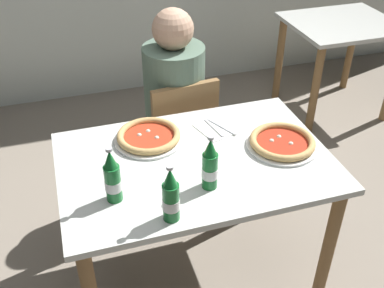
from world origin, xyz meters
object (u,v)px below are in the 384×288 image
Objects in this scene: dining_table_main at (195,179)px; beer_bottle_left at (113,178)px; dining_table_background at (340,42)px; diner_seated at (175,114)px; pizza_margherita_near at (149,137)px; pizza_marinara_far at (282,142)px; beer_bottle_right at (171,197)px; beer_bottle_center at (209,166)px; napkin_with_cutlery at (218,128)px; chair_behind_table at (179,133)px.

beer_bottle_left reaches higher than dining_table_main.
dining_table_main and dining_table_background have the same top height.
dining_table_main is at bearing -97.38° from diner_seated.
beer_bottle_left is at bearing -121.39° from pizza_margherita_near.
dining_table_background is 1.78m from pizza_marinara_far.
diner_seated is 3.69× the size of pizza_marinara_far.
beer_bottle_right is at bearing -42.38° from beer_bottle_left.
beer_bottle_left reaches higher than pizza_margherita_near.
beer_bottle_right is (-1.78, -1.63, 0.26)m from dining_table_background.
napkin_with_cutlery is (0.19, 0.40, -0.10)m from beer_bottle_center.
diner_seated is at bearing 61.26° from pizza_margherita_near.
pizza_marinara_far is 0.46m from beer_bottle_center.
napkin_with_cutlery is at bearing 48.98° from dining_table_main.
pizza_marinara_far is 0.81m from beer_bottle_left.
pizza_margherita_near is 1.31× the size of beer_bottle_left.
diner_seated is (0.09, 0.66, -0.05)m from dining_table_main.
beer_bottle_center reaches higher than chair_behind_table.
pizza_marinara_far is 1.33× the size of beer_bottle_center.
pizza_marinara_far is 0.33m from napkin_with_cutlery.
dining_table_background is (1.50, 0.65, 0.01)m from diner_seated.
beer_bottle_left is at bearing -119.93° from diner_seated.
dining_table_background is 2.46m from beer_bottle_left.
pizza_marinara_far is (-1.17, -1.33, 0.18)m from dining_table_background.
napkin_with_cutlery is (0.34, 0.00, -0.02)m from pizza_margherita_near.
beer_bottle_right is (-0.03, -0.53, 0.08)m from pizza_margherita_near.
diner_seated is 3.73× the size of pizza_margherita_near.
beer_bottle_right reaches higher than pizza_marinara_far.
beer_bottle_left is (-0.79, -0.13, 0.08)m from pizza_marinara_far.
beer_bottle_right reaches higher than napkin_with_cutlery.
beer_bottle_right is (0.19, -0.17, 0.00)m from beer_bottle_left.
napkin_with_cutlery is at bearing -141.84° from dining_table_background.
beer_bottle_right is at bearing -93.61° from pizza_margherita_near.
beer_bottle_center is at bearing -136.61° from dining_table_background.
dining_table_main is 0.64m from chair_behind_table.
beer_bottle_center is 0.23m from beer_bottle_right.
dining_table_main is 4.86× the size of beer_bottle_center.
dining_table_main is 0.67m from diner_seated.
diner_seated is at bearing 102.03° from napkin_with_cutlery.
beer_bottle_left and beer_bottle_right have the same top height.
dining_table_main is 0.44m from beer_bottle_right.
dining_table_background is at bearing 23.47° from diner_seated.
dining_table_main is at bearing -140.39° from dining_table_background.
diner_seated is 4.89× the size of beer_bottle_left.
dining_table_background is (1.58, 1.31, -0.04)m from dining_table_main.
beer_bottle_center is (0.38, -0.04, 0.00)m from beer_bottle_left.
beer_bottle_right is at bearing -145.48° from beer_bottle_center.
pizza_margherita_near is at bearing 51.63° from chair_behind_table.
beer_bottle_right is (-0.28, -0.98, 0.27)m from diner_seated.
chair_behind_table is at bearing 83.06° from beer_bottle_center.
dining_table_main is 2.06m from dining_table_background.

